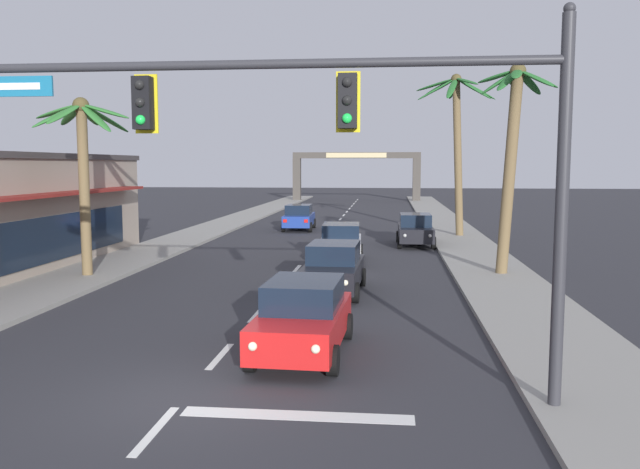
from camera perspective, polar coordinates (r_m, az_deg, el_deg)
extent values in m
plane|color=#2D2D33|center=(12.61, -11.87, -13.84)|extent=(220.00, 220.00, 0.00)
cube|color=gray|center=(31.82, 13.28, -1.65)|extent=(3.20, 110.00, 0.14)
cube|color=gray|center=(33.58, -14.15, -1.27)|extent=(3.20, 110.00, 0.14)
cube|color=silver|center=(11.33, -14.20, -16.23)|extent=(0.16, 2.00, 0.01)
cube|color=silver|center=(15.05, -8.71, -10.44)|extent=(0.16, 2.00, 0.01)
cube|color=silver|center=(18.95, -5.53, -6.94)|extent=(0.16, 2.00, 0.01)
cube|color=silver|center=(22.93, -3.48, -4.63)|extent=(0.16, 2.00, 0.01)
cube|color=silver|center=(26.96, -2.04, -3.01)|extent=(0.16, 2.00, 0.01)
cube|color=silver|center=(31.02, -0.98, -1.80)|extent=(0.16, 2.00, 0.01)
cube|color=silver|center=(35.09, -0.17, -0.88)|extent=(0.16, 2.00, 0.01)
cube|color=silver|center=(39.18, 0.47, -0.15)|extent=(0.16, 2.00, 0.01)
cube|color=silver|center=(43.27, 0.99, 0.45)|extent=(0.16, 2.00, 0.01)
cube|color=silver|center=(47.38, 1.43, 0.94)|extent=(0.16, 2.00, 0.01)
cube|color=silver|center=(51.49, 1.79, 1.35)|extent=(0.16, 2.00, 0.01)
cube|color=silver|center=(55.60, 2.10, 1.70)|extent=(0.16, 2.00, 0.01)
cube|color=silver|center=(59.72, 2.36, 2.01)|extent=(0.16, 2.00, 0.01)
cube|color=silver|center=(63.84, 2.59, 2.27)|extent=(0.16, 2.00, 0.01)
cube|color=silver|center=(67.96, 2.80, 2.50)|extent=(0.16, 2.00, 0.01)
cube|color=silver|center=(72.08, 2.98, 2.71)|extent=(0.16, 2.00, 0.01)
cube|color=silver|center=(76.20, 3.14, 2.89)|extent=(0.16, 2.00, 0.01)
cube|color=silver|center=(80.33, 3.29, 3.06)|extent=(0.16, 2.00, 0.01)
cube|color=silver|center=(11.59, -2.01, -15.51)|extent=(4.00, 0.44, 0.01)
cylinder|color=#2D2D33|center=(11.71, 20.33, 1.32)|extent=(0.22, 0.22, 6.75)
cylinder|color=#2D2D33|center=(11.71, -6.71, 14.52)|extent=(10.84, 0.16, 0.16)
sphere|color=#2D2D33|center=(11.95, 20.97, 17.96)|extent=(0.20, 0.20, 0.20)
cube|color=black|center=(11.36, 2.43, 11.56)|extent=(0.32, 0.26, 0.92)
sphere|color=black|center=(11.25, 2.39, 13.15)|extent=(0.17, 0.17, 0.17)
sphere|color=black|center=(11.22, 2.38, 11.63)|extent=(0.17, 0.17, 0.17)
sphere|color=#1EE54C|center=(11.20, 2.37, 10.10)|extent=(0.17, 0.17, 0.17)
cube|color=yellow|center=(11.52, 2.48, 11.48)|extent=(0.42, 0.03, 1.04)
cube|color=black|center=(12.13, -15.20, 11.01)|extent=(0.32, 0.26, 0.92)
sphere|color=black|center=(12.03, -15.49, 12.48)|extent=(0.17, 0.17, 0.17)
sphere|color=black|center=(12.00, -15.45, 11.06)|extent=(0.17, 0.17, 0.17)
sphere|color=#1EE54C|center=(11.98, -15.41, 9.63)|extent=(0.17, 0.17, 0.17)
cube|color=yellow|center=(12.28, -14.92, 10.95)|extent=(0.42, 0.03, 1.04)
cube|color=red|center=(14.87, -1.49, -7.88)|extent=(1.94, 4.37, 0.72)
cube|color=black|center=(14.86, -1.40, -5.20)|extent=(1.69, 2.27, 0.64)
cylinder|color=black|center=(13.49, 1.14, -10.94)|extent=(0.25, 0.65, 0.64)
cylinder|color=black|center=(13.80, -6.10, -10.58)|extent=(0.25, 0.65, 0.64)
cylinder|color=black|center=(16.21, 2.41, -8.02)|extent=(0.25, 0.65, 0.64)
cylinder|color=black|center=(16.47, -3.62, -7.80)|extent=(0.25, 0.65, 0.64)
sphere|color=#F9EFC6|center=(12.68, -0.39, -9.98)|extent=(0.18, 0.18, 0.18)
sphere|color=#F9EFC6|center=(12.92, -5.91, -9.70)|extent=(0.18, 0.18, 0.18)
cube|color=red|center=(16.84, 1.99, -5.87)|extent=(0.24, 0.07, 0.20)
cube|color=red|center=(17.03, -2.45, -5.73)|extent=(0.24, 0.07, 0.20)
cube|color=black|center=(21.77, 1.18, -3.39)|extent=(1.91, 4.36, 0.72)
cube|color=black|center=(21.82, 1.23, -1.57)|extent=(1.68, 2.26, 0.64)
cylinder|color=black|center=(20.36, 3.12, -5.10)|extent=(0.24, 0.65, 0.64)
cylinder|color=black|center=(20.58, -1.69, -4.97)|extent=(0.24, 0.65, 0.64)
cylinder|color=black|center=(23.14, 3.72, -3.74)|extent=(0.24, 0.65, 0.64)
cylinder|color=black|center=(23.33, -0.52, -3.65)|extent=(0.24, 0.65, 0.64)
sphere|color=#F9EFC6|center=(19.57, 2.23, -4.24)|extent=(0.18, 0.18, 0.18)
sphere|color=#F9EFC6|center=(19.73, -1.37, -4.15)|extent=(0.18, 0.18, 0.18)
cube|color=red|center=(23.81, 3.38, -2.34)|extent=(0.24, 0.07, 0.20)
cube|color=red|center=(23.95, 0.22, -2.28)|extent=(0.24, 0.07, 0.20)
cube|color=silver|center=(28.79, 1.84, -1.06)|extent=(1.94, 4.37, 0.72)
cube|color=black|center=(28.86, 1.85, 0.31)|extent=(1.69, 2.26, 0.64)
cylinder|color=black|center=(27.42, 3.55, -2.19)|extent=(0.25, 0.65, 0.64)
cylinder|color=black|center=(27.47, -0.05, -2.16)|extent=(0.25, 0.65, 0.64)
cylinder|color=black|center=(30.23, 3.55, -1.42)|extent=(0.25, 0.65, 0.64)
cylinder|color=black|center=(30.28, 0.28, -1.39)|extent=(0.25, 0.65, 0.64)
sphere|color=#F9EFC6|center=(26.61, 3.03, -1.48)|extent=(0.18, 0.18, 0.18)
sphere|color=#F9EFC6|center=(26.65, 0.37, -1.46)|extent=(0.18, 0.18, 0.18)
cube|color=red|center=(30.91, 3.18, -0.39)|extent=(0.24, 0.07, 0.20)
cube|color=red|center=(30.95, 0.74, -0.37)|extent=(0.24, 0.07, 0.20)
cube|color=navy|center=(42.92, -1.84, 1.31)|extent=(1.89, 4.35, 0.72)
cube|color=black|center=(42.72, -1.86, 2.20)|extent=(1.67, 2.25, 0.64)
cylinder|color=black|center=(44.45, -2.75, 1.00)|extent=(0.24, 0.65, 0.64)
cylinder|color=black|center=(44.28, -0.53, 0.99)|extent=(0.24, 0.65, 0.64)
cylinder|color=black|center=(41.65, -3.22, 0.65)|extent=(0.24, 0.65, 0.64)
cylinder|color=black|center=(41.46, -0.86, 0.64)|extent=(0.24, 0.65, 0.64)
sphere|color=#B2B2AD|center=(45.13, -2.33, 1.64)|extent=(0.18, 0.18, 0.18)
sphere|color=#B2B2AD|center=(45.01, -0.76, 1.63)|extent=(0.18, 0.18, 0.18)
cube|color=red|center=(40.85, -3.08, 1.20)|extent=(0.24, 0.07, 0.20)
cube|color=red|center=(40.71, -1.23, 1.19)|extent=(0.24, 0.07, 0.20)
cube|color=black|center=(34.97, 8.32, 0.15)|extent=(1.78, 4.31, 0.72)
cube|color=black|center=(35.05, 8.33, 1.28)|extent=(1.61, 2.21, 0.64)
cylinder|color=black|center=(33.65, 9.89, -0.73)|extent=(0.22, 0.64, 0.64)
cylinder|color=black|center=(33.56, 6.96, -0.70)|extent=(0.22, 0.64, 0.64)
cylinder|color=black|center=(36.46, 9.57, -0.20)|extent=(0.22, 0.64, 0.64)
cylinder|color=black|center=(36.38, 6.86, -0.17)|extent=(0.22, 0.64, 0.64)
sphere|color=#B2B2AD|center=(32.84, 9.58, -0.12)|extent=(0.18, 0.18, 0.18)
sphere|color=#B2B2AD|center=(32.78, 7.42, -0.09)|extent=(0.18, 0.18, 0.18)
cube|color=red|center=(37.14, 9.19, 0.63)|extent=(0.24, 0.06, 0.20)
cube|color=red|center=(37.08, 7.15, 0.66)|extent=(0.24, 0.06, 0.20)
cylinder|color=brown|center=(25.92, -19.88, 3.37)|extent=(0.41, 0.39, 6.40)
ellipsoid|color=#2D702D|center=(25.39, -18.29, 10.20)|extent=(2.09, 0.77, 0.69)
ellipsoid|color=#2D702D|center=(26.33, -18.24, 9.60)|extent=(1.56, 1.71, 1.09)
ellipsoid|color=#2D702D|center=(26.91, -19.47, 9.81)|extent=(0.67, 2.06, 0.79)
ellipsoid|color=#2D702D|center=(26.89, -20.91, 9.73)|extent=(1.75, 1.67, 0.81)
ellipsoid|color=#2D702D|center=(26.61, -21.90, 9.95)|extent=(2.10, 0.83, 0.61)
ellipsoid|color=#2D702D|center=(25.52, -22.00, 9.62)|extent=(1.45, 1.80, 1.06)
ellipsoid|color=#2D702D|center=(25.20, -21.44, 9.80)|extent=(0.75, 2.01, 0.97)
ellipsoid|color=#2D702D|center=(25.20, -19.04, 9.63)|extent=(1.79, 1.34, 1.19)
sphere|color=#4C4223|center=(25.99, -20.16, 10.54)|extent=(0.60, 0.60, 0.60)
cylinder|color=brown|center=(25.78, 16.20, 4.91)|extent=(0.84, 0.44, 7.70)
ellipsoid|color=#236028|center=(26.15, 18.51, 12.77)|extent=(1.53, 0.41, 0.80)
ellipsoid|color=#236028|center=(26.55, 17.80, 12.53)|extent=(1.35, 1.29, 0.94)
ellipsoid|color=#236028|center=(26.80, 16.67, 12.98)|extent=(0.50, 1.63, 0.52)
ellipsoid|color=#236028|center=(26.31, 15.24, 13.17)|extent=(1.58, 1.18, 0.50)
ellipsoid|color=#236028|center=(25.84, 15.39, 12.71)|extent=(1.45, 0.47, 1.01)
ellipsoid|color=#236028|center=(25.40, 16.10, 12.84)|extent=(1.24, 1.36, 0.99)
ellipsoid|color=#236028|center=(25.25, 16.79, 13.28)|extent=(0.77, 1.63, 0.63)
ellipsoid|color=#236028|center=(25.66, 18.32, 12.84)|extent=(1.41, 1.27, 0.86)
sphere|color=#4C4223|center=(26.04, 16.90, 13.49)|extent=(0.60, 0.60, 0.60)
cylinder|color=brown|center=(39.12, 11.95, 6.41)|extent=(0.84, 0.44, 9.15)
ellipsoid|color=#236028|center=(39.44, 13.45, 12.27)|extent=(2.31, 0.46, 1.36)
ellipsoid|color=#236028|center=(40.15, 13.12, 12.42)|extent=(2.23, 1.73, 1.02)
ellipsoid|color=#236028|center=(40.53, 11.52, 12.36)|extent=(0.55, 2.45, 1.06)
ellipsoid|color=#236028|center=(40.17, 10.45, 12.55)|extent=(1.99, 2.08, 0.91)
ellipsoid|color=#236028|center=(39.83, 10.08, 12.76)|extent=(2.44, 1.47, 0.72)
ellipsoid|color=#236028|center=(39.08, 10.17, 12.39)|extent=(2.33, 0.74, 1.37)
ellipsoid|color=#236028|center=(38.28, 11.46, 12.43)|extent=(1.05, 2.27, 1.46)
ellipsoid|color=#236028|center=(38.30, 12.69, 12.94)|extent=(1.32, 2.48, 0.77)
ellipsoid|color=#236028|center=(38.85, 13.26, 12.32)|extent=(2.12, 1.57, 1.43)
sphere|color=#4C4223|center=(39.41, 11.81, 13.15)|extent=(0.60, 0.60, 0.60)
cube|color=maroon|center=(25.39, -23.93, 3.06)|extent=(1.00, 18.91, 0.12)
cube|color=black|center=(25.74, -24.60, -0.86)|extent=(0.06, 17.79, 1.80)
cube|color=#423D38|center=(77.52, -2.03, 4.81)|extent=(0.90, 0.90, 5.03)
cube|color=#423D38|center=(76.84, 8.43, 4.73)|extent=(0.90, 0.90, 5.03)
cube|color=#423D38|center=(76.85, 3.19, 6.93)|extent=(14.94, 0.60, 0.70)
cube|color=tan|center=(76.53, 3.18, 6.93)|extent=(7.02, 0.08, 0.56)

